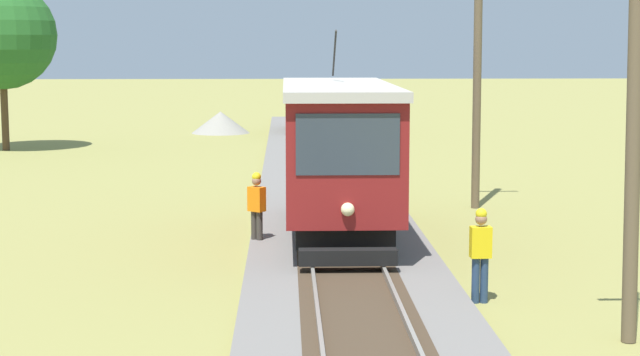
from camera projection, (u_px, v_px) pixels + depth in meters
The scene contains 8 objects.
red_tram at pixel (338, 151), 24.35m from camera, with size 2.60×8.54×4.79m.
freight_car at pixel (309, 104), 53.18m from camera, with size 2.40×5.20×2.31m.
utility_pole_near_tram at pixel (634, 128), 16.04m from camera, with size 1.40×0.57×6.71m.
utility_pole_mid at pixel (477, 60), 29.04m from camera, with size 1.40×0.44×8.40m.
gravel_pile at pixel (221, 122), 53.70m from camera, with size 3.10×3.10×1.15m, color gray.
track_worker at pixel (480, 251), 18.66m from camera, with size 0.39×0.26×1.78m.
second_worker at pixel (257, 206), 23.77m from camera, with size 0.45×0.42×1.78m.
tree_left_near at pixel (1, 35), 44.49m from camera, with size 4.80×4.80×7.51m.
Camera 1 is at (-1.25, -3.11, 4.82)m, focal length 56.75 mm.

